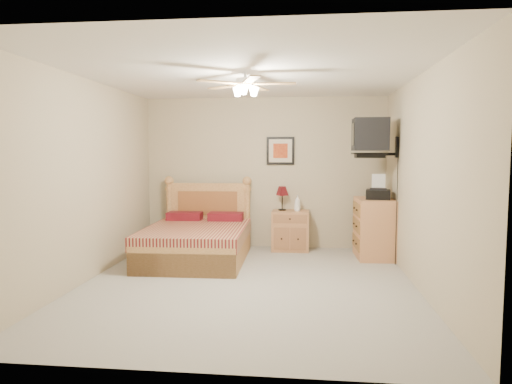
{
  "coord_description": "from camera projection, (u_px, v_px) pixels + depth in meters",
  "views": [
    {
      "loc": [
        0.68,
        -5.36,
        1.6
      ],
      "look_at": [
        0.0,
        0.9,
        1.05
      ],
      "focal_mm": 32.0,
      "sensor_mm": 36.0,
      "label": 1
    }
  ],
  "objects": [
    {
      "name": "floor",
      "position": [
        248.0,
        284.0,
        5.52
      ],
      "size": [
        4.5,
        4.5,
        0.0
      ],
      "primitive_type": "plane",
      "color": "gray",
      "rests_on": "ground"
    },
    {
      "name": "ceiling",
      "position": [
        247.0,
        74.0,
        5.3
      ],
      "size": [
        4.0,
        4.5,
        0.04
      ],
      "primitive_type": "cube",
      "color": "white",
      "rests_on": "ground"
    },
    {
      "name": "wall_back",
      "position": [
        264.0,
        173.0,
        7.64
      ],
      "size": [
        4.0,
        0.04,
        2.5
      ],
      "primitive_type": "cube",
      "color": "tan",
      "rests_on": "ground"
    },
    {
      "name": "wall_front",
      "position": [
        207.0,
        202.0,
        3.19
      ],
      "size": [
        4.0,
        0.04,
        2.5
      ],
      "primitive_type": "cube",
      "color": "tan",
      "rests_on": "ground"
    },
    {
      "name": "wall_left",
      "position": [
        87.0,
        180.0,
        5.63
      ],
      "size": [
        0.04,
        4.5,
        2.5
      ],
      "primitive_type": "cube",
      "color": "tan",
      "rests_on": "ground"
    },
    {
      "name": "wall_right",
      "position": [
        421.0,
        183.0,
        5.2
      ],
      "size": [
        0.04,
        4.5,
        2.5
      ],
      "primitive_type": "cube",
      "color": "tan",
      "rests_on": "ground"
    },
    {
      "name": "bed",
      "position": [
        196.0,
        220.0,
        6.68
      ],
      "size": [
        1.46,
        1.89,
        1.2
      ],
      "primitive_type": null,
      "rotation": [
        0.0,
        0.0,
        0.02
      ],
      "color": "#9D6A35",
      "rests_on": "ground"
    },
    {
      "name": "nightstand",
      "position": [
        290.0,
        231.0,
        7.43
      ],
      "size": [
        0.6,
        0.45,
        0.65
      ],
      "primitive_type": "cube",
      "rotation": [
        0.0,
        0.0,
        0.0
      ],
      "color": "#9E6840",
      "rests_on": "ground"
    },
    {
      "name": "table_lamp",
      "position": [
        282.0,
        198.0,
        7.46
      ],
      "size": [
        0.25,
        0.25,
        0.39
      ],
      "primitive_type": null,
      "rotation": [
        0.0,
        0.0,
        -0.16
      ],
      "color": "#520E13",
      "rests_on": "nightstand"
    },
    {
      "name": "lotion_bottle",
      "position": [
        297.0,
        203.0,
        7.37
      ],
      "size": [
        0.1,
        0.1,
        0.26
      ],
      "primitive_type": "imported",
      "rotation": [
        0.0,
        0.0,
        -0.05
      ],
      "color": "white",
      "rests_on": "nightstand"
    },
    {
      "name": "framed_picture",
      "position": [
        280.0,
        151.0,
        7.56
      ],
      "size": [
        0.46,
        0.04,
        0.46
      ],
      "primitive_type": "cube",
      "color": "black",
      "rests_on": "wall_back"
    },
    {
      "name": "dresser",
      "position": [
        374.0,
        228.0,
        6.9
      ],
      "size": [
        0.56,
        0.78,
        0.9
      ],
      "primitive_type": "cube",
      "rotation": [
        0.0,
        0.0,
        0.04
      ],
      "color": "#C5804D",
      "rests_on": "ground"
    },
    {
      "name": "fax_machine",
      "position": [
        378.0,
        187.0,
        6.77
      ],
      "size": [
        0.4,
        0.42,
        0.37
      ],
      "primitive_type": null,
      "rotation": [
        0.0,
        0.0,
        -0.16
      ],
      "color": "black",
      "rests_on": "dresser"
    },
    {
      "name": "magazine_lower",
      "position": [
        369.0,
        196.0,
        7.13
      ],
      "size": [
        0.19,
        0.26,
        0.02
      ],
      "primitive_type": "imported",
      "rotation": [
        0.0,
        0.0,
        -0.03
      ],
      "color": "#B0A08D",
      "rests_on": "dresser"
    },
    {
      "name": "magazine_upper",
      "position": [
        371.0,
        195.0,
        7.14
      ],
      "size": [
        0.27,
        0.31,
        0.02
      ],
      "primitive_type": "imported",
      "rotation": [
        0.0,
        0.0,
        0.38
      ],
      "color": "gray",
      "rests_on": "magazine_lower"
    },
    {
      "name": "wall_tv",
      "position": [
        381.0,
        137.0,
        6.5
      ],
      "size": [
        0.56,
        0.46,
        0.58
      ],
      "primitive_type": null,
      "color": "black",
      "rests_on": "wall_right"
    },
    {
      "name": "ceiling_fan",
      "position": [
        245.0,
        84.0,
        5.12
      ],
      "size": [
        1.14,
        1.14,
        0.28
      ],
      "primitive_type": null,
      "color": "white",
      "rests_on": "ceiling"
    }
  ]
}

